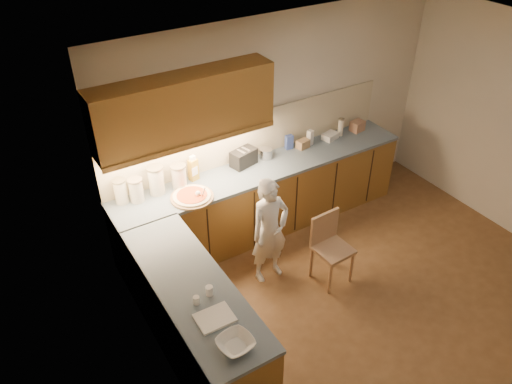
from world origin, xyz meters
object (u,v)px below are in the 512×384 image
Objects in this scene: pizza_on_board at (192,196)px; toaster at (244,158)px; wooden_chair at (329,243)px; oil_jug at (193,169)px; child at (270,231)px.

toaster is at bearing 19.83° from pizza_on_board.
oil_jug is (-0.97, 1.31, 0.58)m from wooden_chair.
child is at bearing -46.22° from pizza_on_board.
toaster reaches higher than pizza_on_board.
wooden_chair is at bearing -35.87° from child.
toaster is at bearing -2.36° from oil_jug.
wooden_chair is 2.40× the size of toaster.
toaster is (-0.33, 1.28, 0.54)m from wooden_chair.
child reaches higher than wooden_chair.
pizza_on_board is 0.92m from child.
wooden_chair is at bearing -89.82° from toaster.
wooden_chair is (0.55, -0.36, -0.16)m from child.
oil_jug is at bearing 123.75° from wooden_chair.
wooden_chair is (1.15, -0.98, -0.46)m from pizza_on_board.
child is 1.54× the size of wooden_chair.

